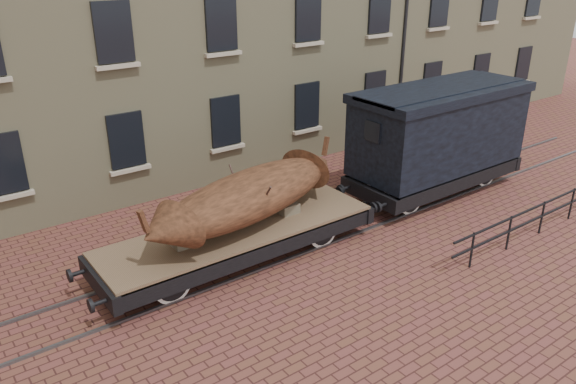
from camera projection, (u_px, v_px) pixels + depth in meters
ground at (289, 243)px, 15.66m from camera, size 90.00×90.00×0.00m
rail_track at (289, 242)px, 15.65m from camera, size 30.00×1.52×0.06m
fence at (573, 198)px, 16.83m from camera, size 11.20×0.06×1.00m
flatcar_wagon at (239, 235)px, 14.48m from camera, size 8.27×2.24×1.25m
iron_boat at (250, 195)px, 14.27m from camera, size 6.63×3.13×1.59m
goods_van at (439, 128)px, 18.05m from camera, size 6.96×2.54×3.60m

